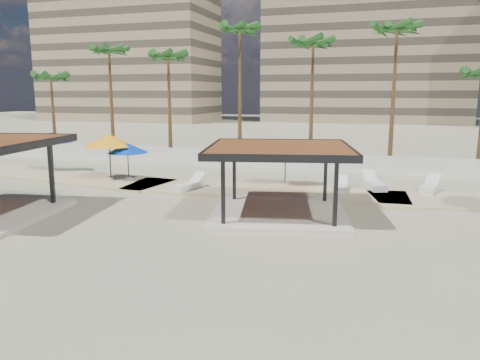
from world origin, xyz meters
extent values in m
plane|color=tan|center=(0.00, 0.00, 0.00)|extent=(200.00, 200.00, 0.00)
cube|color=#C6B284|center=(-12.00, 7.50, 0.06)|extent=(16.40, 6.19, 0.24)
cube|color=#C6B284|center=(2.00, 7.00, 0.06)|extent=(16.24, 5.11, 0.24)
cube|color=silver|center=(0.00, 16.00, 0.60)|extent=(56.00, 0.30, 1.20)
cube|color=#937F60|center=(-42.00, 68.00, 15.00)|extent=(34.00, 16.00, 30.00)
cube|color=#847259|center=(4.00, 78.00, 14.00)|extent=(38.00, 16.00, 28.00)
cube|color=beige|center=(4.10, 2.39, 0.09)|extent=(7.25, 7.25, 0.18)
cube|color=black|center=(2.34, -0.36, 1.57)|extent=(0.20, 0.20, 2.77)
cube|color=black|center=(1.35, 4.15, 1.57)|extent=(0.20, 0.20, 2.77)
cube|color=black|center=(6.84, 0.63, 1.57)|extent=(0.20, 0.20, 2.77)
cube|color=black|center=(5.85, 5.14, 1.57)|extent=(0.20, 0.20, 2.77)
cube|color=brown|center=(4.10, 2.39, 3.08)|extent=(7.47, 7.47, 0.26)
cube|color=black|center=(4.77, -0.67, 3.08)|extent=(6.24, 1.47, 0.31)
cube|color=black|center=(3.42, 5.46, 3.08)|extent=(6.24, 1.47, 0.31)
cube|color=black|center=(1.03, 1.72, 3.08)|extent=(1.47, 6.24, 0.31)
cube|color=black|center=(7.16, 3.07, 3.08)|extent=(1.47, 6.24, 0.31)
cube|color=black|center=(-7.02, 0.62, 1.73)|extent=(0.21, 0.21, 3.05)
cube|color=black|center=(-9.67, 1.13, 3.39)|extent=(6.94, 1.23, 0.35)
cube|color=black|center=(-5.71, -1.74, 3.39)|extent=(1.23, 6.94, 0.35)
cylinder|color=beige|center=(-13.92, 9.20, 0.24)|extent=(0.52, 0.52, 0.12)
cylinder|color=#262628|center=(-13.92, 9.20, 1.43)|extent=(0.07, 0.07, 2.50)
cone|color=#0637B8|center=(-13.92, 9.20, 2.50)|extent=(3.90, 3.90, 0.73)
cylinder|color=beige|center=(-7.98, 7.28, 0.25)|extent=(0.56, 0.56, 0.13)
cylinder|color=#262628|center=(-7.98, 7.28, 1.51)|extent=(0.08, 0.08, 2.67)
cone|color=#F9A415|center=(-7.98, 7.28, 2.66)|extent=(3.99, 3.99, 0.78)
cylinder|color=beige|center=(2.98, 8.96, 0.24)|extent=(0.50, 0.50, 0.12)
cylinder|color=#262628|center=(2.98, 8.96, 1.38)|extent=(0.07, 0.07, 2.41)
cone|color=#A90505|center=(2.98, 8.96, 2.41)|extent=(2.96, 2.96, 0.70)
cylinder|color=beige|center=(-6.79, 7.43, 0.23)|extent=(0.45, 0.45, 0.11)
cylinder|color=#262628|center=(-6.79, 7.43, 1.26)|extent=(0.06, 0.06, 2.16)
cone|color=#0637B8|center=(-6.79, 7.43, 2.19)|extent=(2.95, 2.95, 0.63)
cube|color=white|center=(-1.93, 5.80, 0.33)|extent=(1.28, 2.23, 0.29)
cube|color=white|center=(-1.93, 5.80, 0.51)|extent=(1.28, 2.23, 0.06)
cube|color=white|center=(-1.71, 6.59, 0.76)|extent=(0.87, 0.89, 0.53)
cube|color=white|center=(6.44, 7.91, 0.31)|extent=(0.76, 1.90, 0.26)
cube|color=white|center=(6.44, 7.91, 0.47)|extent=(0.76, 1.90, 0.06)
cube|color=white|center=(6.40, 8.63, 0.69)|extent=(0.65, 0.68, 0.47)
cube|color=white|center=(8.16, 9.20, 0.34)|extent=(1.53, 2.42, 0.32)
cube|color=white|center=(8.16, 9.20, 0.53)|extent=(1.53, 2.42, 0.07)
cube|color=white|center=(7.85, 10.04, 0.81)|extent=(0.98, 1.00, 0.58)
cube|color=white|center=(11.13, 9.20, 0.33)|extent=(1.31, 2.30, 0.31)
cube|color=white|center=(11.13, 9.20, 0.52)|extent=(1.31, 2.30, 0.07)
cube|color=white|center=(11.35, 10.02, 0.78)|extent=(0.89, 0.91, 0.55)
cone|color=brown|center=(-21.00, 18.30, 3.60)|extent=(0.36, 0.36, 7.20)
ellipsoid|color=#1E511C|center=(-21.00, 18.30, 6.95)|extent=(3.00, 3.00, 1.80)
cone|color=brown|center=(-15.00, 18.70, 4.72)|extent=(0.36, 0.36, 9.45)
ellipsoid|color=#1E511C|center=(-15.00, 18.70, 9.20)|extent=(3.00, 3.00, 1.80)
cone|color=brown|center=(-9.00, 18.10, 4.38)|extent=(0.36, 0.36, 8.76)
ellipsoid|color=#1E511C|center=(-9.00, 18.10, 8.51)|extent=(3.00, 3.00, 1.80)
cone|color=brown|center=(-3.00, 18.90, 5.40)|extent=(0.36, 0.36, 10.80)
ellipsoid|color=#1E511C|center=(-3.00, 18.90, 10.55)|extent=(3.00, 3.00, 1.80)
cone|color=brown|center=(3.00, 18.40, 4.75)|extent=(0.36, 0.36, 9.50)
ellipsoid|color=#1E511C|center=(3.00, 18.40, 9.25)|extent=(3.00, 3.00, 1.80)
cone|color=brown|center=(9.00, 18.60, 5.16)|extent=(0.36, 0.36, 10.32)
ellipsoid|color=#1E511C|center=(9.00, 18.60, 10.07)|extent=(3.00, 3.00, 1.80)
camera|label=1|loc=(8.70, -18.27, 5.59)|focal=35.00mm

